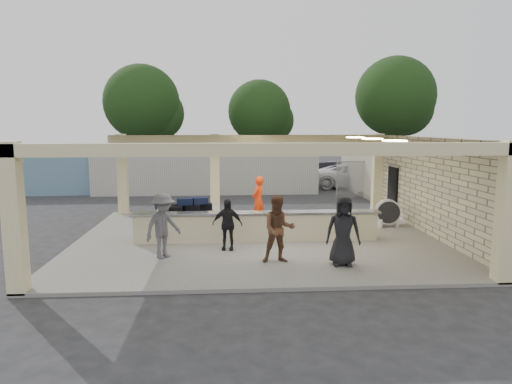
{
  "coord_description": "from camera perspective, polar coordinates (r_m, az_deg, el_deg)",
  "views": [
    {
      "loc": [
        -0.98,
        -15.25,
        3.88
      ],
      "look_at": [
        0.07,
        1.0,
        1.52
      ],
      "focal_mm": 32.0,
      "sensor_mm": 36.0,
      "label": 1
    }
  ],
  "objects": [
    {
      "name": "container_blue",
      "position": [
        28.95,
        -23.35,
        2.45
      ],
      "size": [
        10.14,
        2.85,
        2.61
      ],
      "primitive_type": "cube",
      "rotation": [
        0.0,
        0.0,
        0.04
      ],
      "color": "#6786A5",
      "rests_on": "ground"
    },
    {
      "name": "baggage_counter",
      "position": [
        15.15,
        0.09,
        -4.33
      ],
      "size": [
        8.2,
        0.58,
        0.98
      ],
      "color": "beige",
      "rests_on": "pavilion"
    },
    {
      "name": "pavilion",
      "position": [
        16.16,
        0.57,
        -0.78
      ],
      "size": [
        12.01,
        10.0,
        3.55
      ],
      "color": "slate",
      "rests_on": "ground"
    },
    {
      "name": "car_white_a",
      "position": [
        29.54,
        12.33,
        1.96
      ],
      "size": [
        5.55,
        3.19,
        1.5
      ],
      "primitive_type": "imported",
      "rotation": [
        0.0,
        0.0,
        1.43
      ],
      "color": "white",
      "rests_on": "ground"
    },
    {
      "name": "car_dark",
      "position": [
        31.99,
        10.17,
        2.44
      ],
      "size": [
        4.41,
        3.81,
        1.45
      ],
      "primitive_type": "imported",
      "rotation": [
        0.0,
        0.0,
        0.94
      ],
      "color": "black",
      "rests_on": "ground"
    },
    {
      "name": "tree_mid",
      "position": [
        41.56,
        0.86,
        9.72
      ],
      "size": [
        6.0,
        5.6,
        8.0
      ],
      "color": "#382619",
      "rests_on": "ground"
    },
    {
      "name": "car_white_b",
      "position": [
        31.04,
        18.06,
        1.89
      ],
      "size": [
        4.53,
        3.23,
        1.34
      ],
      "primitive_type": "imported",
      "rotation": [
        0.0,
        0.0,
        1.14
      ],
      "color": "white",
      "rests_on": "ground"
    },
    {
      "name": "adjacent_building",
      "position": [
        27.44,
        18.79,
        3.02
      ],
      "size": [
        6.0,
        8.0,
        3.2
      ],
      "primitive_type": "cube",
      "color": "#B1AC8D",
      "rests_on": "ground"
    },
    {
      "name": "ground",
      "position": [
        15.77,
        -0.03,
        -6.01
      ],
      "size": [
        120.0,
        120.0,
        0.0
      ],
      "primitive_type": "plane",
      "color": "#242426",
      "rests_on": "ground"
    },
    {
      "name": "container_white",
      "position": [
        26.97,
        -6.18,
        2.88
      ],
      "size": [
        12.82,
        2.62,
        2.77
      ],
      "primitive_type": "cube",
      "rotation": [
        0.0,
        0.0,
        0.0
      ],
      "color": "#B9B9B5",
      "rests_on": "ground"
    },
    {
      "name": "passenger_d",
      "position": [
        12.68,
        10.84,
        -4.8
      ],
      "size": [
        0.98,
        0.51,
        1.91
      ],
      "primitive_type": "imported",
      "rotation": [
        0.0,
        0.0,
        -0.14
      ],
      "color": "black",
      "rests_on": "pavilion"
    },
    {
      "name": "baggage_handler",
      "position": [
        17.53,
        0.28,
        -1.1
      ],
      "size": [
        0.68,
        0.78,
        1.88
      ],
      "primitive_type": "imported",
      "rotation": [
        0.0,
        0.0,
        4.17
      ],
      "color": "#F4350C",
      "rests_on": "pavilion"
    },
    {
      "name": "passenger_a",
      "position": [
        12.72,
        2.85,
        -4.66
      ],
      "size": [
        0.93,
        0.43,
        1.89
      ],
      "primitive_type": "imported",
      "rotation": [
        0.0,
        0.0,
        0.03
      ],
      "color": "brown",
      "rests_on": "pavilion"
    },
    {
      "name": "tree_left",
      "position": [
        40.02,
        -13.57,
        10.45
      ],
      "size": [
        6.6,
        6.3,
        9.0
      ],
      "color": "#382619",
      "rests_on": "ground"
    },
    {
      "name": "passenger_c",
      "position": [
        13.39,
        -11.55,
        -4.16
      ],
      "size": [
        1.14,
        1.19,
        1.89
      ],
      "primitive_type": "imported",
      "rotation": [
        0.0,
        0.0,
        0.84
      ],
      "color": "#545459",
      "rests_on": "pavilion"
    },
    {
      "name": "passenger_b",
      "position": [
        14.05,
        -3.62,
        -4.06
      ],
      "size": [
        0.97,
        0.45,
        1.59
      ],
      "primitive_type": "imported",
      "rotation": [
        0.0,
        0.0,
        -0.12
      ],
      "color": "black",
      "rests_on": "pavilion"
    },
    {
      "name": "drum_fan",
      "position": [
        17.97,
        16.15,
        -2.43
      ],
      "size": [
        0.97,
        0.52,
        1.04
      ],
      "rotation": [
        0.0,
        0.0,
        -0.13
      ],
      "color": "silver",
      "rests_on": "pavilion"
    },
    {
      "name": "luggage_cart",
      "position": [
        16.1,
        -8.44,
        -2.89
      ],
      "size": [
        2.45,
        1.76,
        1.3
      ],
      "rotation": [
        0.0,
        0.0,
        0.18
      ],
      "color": "silver",
      "rests_on": "pavilion"
    },
    {
      "name": "tree_right",
      "position": [
        43.28,
        17.33,
        10.95
      ],
      "size": [
        7.2,
        7.0,
        10.0
      ],
      "color": "#382619",
      "rests_on": "ground"
    },
    {
      "name": "fence",
      "position": [
        27.2,
        22.46,
        1.64
      ],
      "size": [
        12.06,
        0.06,
        2.03
      ],
      "color": "gray",
      "rests_on": "ground"
    }
  ]
}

